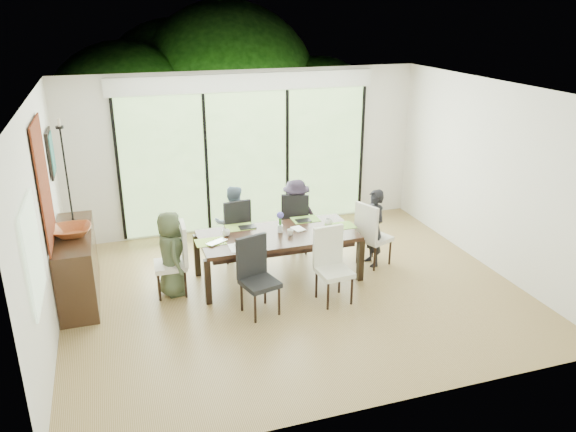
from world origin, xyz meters
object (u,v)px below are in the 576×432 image
object	(u,v)px
chair_left_end	(170,260)
cup_c	(329,222)
cup_b	(290,232)
chair_far_left	(233,228)
cup_a	(226,233)
person_far_left	(233,223)
laptop	(219,243)
sideboard	(77,265)
person_left_end	(171,254)
bowl	(72,231)
chair_far_right	(296,221)
chair_near_left	(260,277)
person_right_end	(374,228)
vase	(280,228)
chair_right_end	(375,233)
chair_near_right	(335,267)
table_top	(278,236)
person_far_right	(296,216)

from	to	relation	value
chair_left_end	cup_c	world-z (taller)	chair_left_end
cup_b	cup_c	distance (m)	0.68
chair_far_left	cup_a	bearing A→B (deg)	62.05
person_far_left	laptop	distance (m)	1.02
sideboard	person_left_end	bearing A→B (deg)	-13.70
chair_far_left	cup_c	bearing A→B (deg)	140.74
bowl	laptop	bearing A→B (deg)	-9.06
chair_far_right	chair_near_left	world-z (taller)	same
chair_far_right	bowl	distance (m)	3.32
person_right_end	vase	bearing A→B (deg)	-94.81
cup_a	bowl	world-z (taller)	bowl
vase	sideboard	bearing A→B (deg)	174.95
chair_near_left	chair_right_end	bearing A→B (deg)	8.36
chair_right_end	chair_near_left	distance (m)	2.18
person_far_left	cup_b	world-z (taller)	person_far_left
laptop	chair_far_right	bearing A→B (deg)	4.48
person_right_end	cup_a	world-z (taller)	person_right_end
chair_right_end	chair_near_right	size ratio (longest dim) A/B	1.00
table_top	chair_left_end	distance (m)	1.51
chair_far_right	cup_c	xyz separation A→B (m)	(0.25, -0.75, 0.22)
chair_near_left	cup_a	xyz separation A→B (m)	(-0.20, 1.02, 0.22)
cup_b	chair_near_right	bearing A→B (deg)	-65.56
person_left_end	person_far_left	bearing A→B (deg)	-56.52
person_far_right	laptop	size ratio (longest dim) A/B	3.91
person_far_right	sideboard	distance (m)	3.27
cup_b	bowl	bearing A→B (deg)	174.12
table_top	cup_a	world-z (taller)	cup_a
person_far_left	vase	distance (m)	0.94
chair_near_left	person_far_right	xyz separation A→B (m)	(1.05, 1.70, 0.09)
person_left_end	person_far_right	world-z (taller)	same
chair_near_right	cup_b	size ratio (longest dim) A/B	11.00
cup_b	sideboard	world-z (taller)	sideboard
person_left_end	vase	world-z (taller)	person_left_end
person_far_left	bowl	size ratio (longest dim) A/B	2.40
chair_right_end	cup_c	bearing A→B (deg)	59.64
chair_far_right	cup_b	xyz separation A→B (m)	(-0.40, -0.95, 0.22)
chair_near_left	cup_c	world-z (taller)	chair_near_left
chair_right_end	vase	xyz separation A→B (m)	(-1.45, 0.05, 0.24)
chair_far_left	chair_right_end	bearing A→B (deg)	148.15
table_top	person_right_end	bearing A→B (deg)	0.00
laptop	cup_a	distance (m)	0.29
chair_left_end	cup_a	bearing A→B (deg)	103.08
chair_near_right	sideboard	world-z (taller)	chair_near_right
chair_far_right	person_far_left	distance (m)	1.00
laptop	cup_b	xyz separation A→B (m)	(1.00, 0.00, 0.03)
chair_right_end	cup_a	distance (m)	2.22
person_right_end	cup_a	xyz separation A→B (m)	(-2.18, 0.15, 0.14)
person_left_end	bowl	size ratio (longest dim) A/B	2.40
person_right_end	person_far_left	distance (m)	2.10
chair_right_end	chair_far_right	world-z (taller)	same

